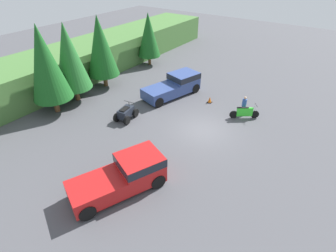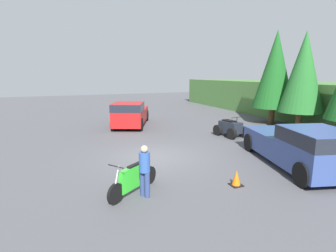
# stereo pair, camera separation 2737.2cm
# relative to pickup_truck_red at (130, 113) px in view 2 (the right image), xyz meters

# --- Properties ---
(ground_plane) EXTENTS (80.00, 80.00, 0.00)m
(ground_plane) POSITION_rel_pickup_truck_red_xyz_m (7.56, -0.83, -0.99)
(ground_plane) COLOR #4C4C51
(tree_left) EXTENTS (3.13, 3.13, 7.11)m
(tree_left) POSITION_rel_pickup_truck_red_xyz_m (3.05, 10.63, 3.19)
(tree_left) COLOR brown
(tree_left) RESTS_ON ground_plane
(tree_mid_left) EXTENTS (2.98, 2.98, 6.77)m
(tree_mid_left) POSITION_rel_pickup_truck_red_xyz_m (5.40, 10.89, 2.99)
(tree_mid_left) COLOR brown
(tree_mid_left) RESTS_ON ground_plane
(pickup_truck_red) EXTENTS (5.59, 3.94, 1.87)m
(pickup_truck_red) POSITION_rel_pickup_truck_red_xyz_m (0.00, 0.00, 0.00)
(pickup_truck_red) COLOR red
(pickup_truck_red) RESTS_ON ground_plane
(pickup_truck_second) EXTENTS (5.90, 3.50, 1.87)m
(pickup_truck_second) POSITION_rel_pickup_truck_red_xyz_m (11.40, 4.22, 0.00)
(pickup_truck_second) COLOR #334784
(pickup_truck_second) RESTS_ON ground_plane
(dirt_bike) EXTENTS (1.47, 1.99, 1.19)m
(dirt_bike) POSITION_rel_pickup_truck_red_xyz_m (11.01, -2.67, -0.50)
(dirt_bike) COLOR black
(dirt_bike) RESTS_ON ground_plane
(quad_atv) EXTENTS (2.08, 1.48, 1.30)m
(quad_atv) POSITION_rel_pickup_truck_red_xyz_m (5.47, 5.02, -0.47)
(quad_atv) COLOR black
(quad_atv) RESTS_ON ground_plane
(rider_person) EXTENTS (0.48, 0.48, 1.69)m
(rider_person) POSITION_rel_pickup_truck_red_xyz_m (11.37, -2.40, -0.07)
(rider_person) COLOR navy
(rider_person) RESTS_ON ground_plane
(traffic_cone) EXTENTS (0.42, 0.42, 0.55)m
(traffic_cone) POSITION_rel_pickup_truck_red_xyz_m (11.78, 0.82, -0.74)
(traffic_cone) COLOR black
(traffic_cone) RESTS_ON ground_plane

